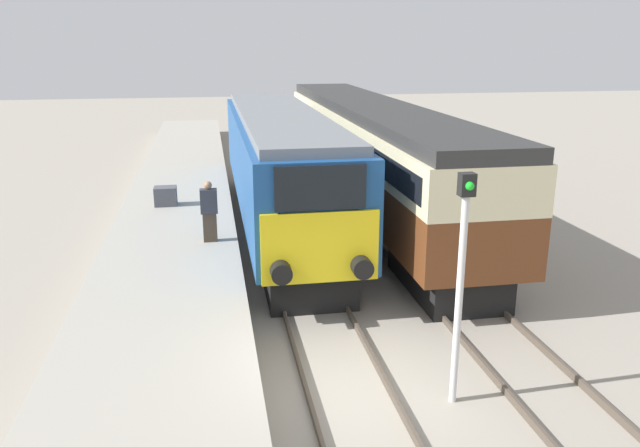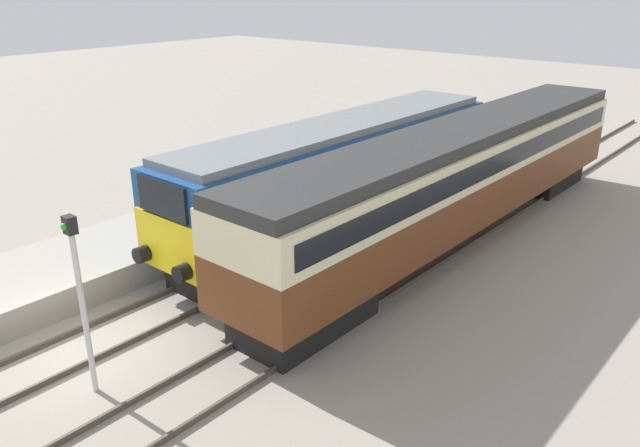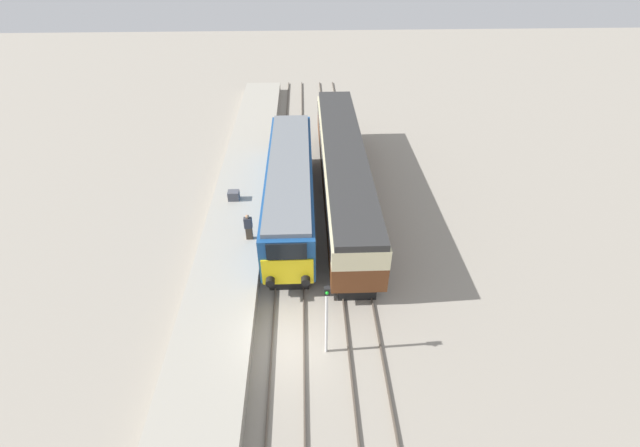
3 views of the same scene
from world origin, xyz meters
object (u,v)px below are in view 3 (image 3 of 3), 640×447
Objects in this scene: locomotive at (290,186)px; person_on_platform at (249,227)px; passenger_carriage at (344,168)px; signal_post at (327,316)px; luggage_crate at (234,195)px.

locomotive reaches higher than person_on_platform.
passenger_carriage reaches higher than person_on_platform.
locomotive is 0.76× the size of passenger_carriage.
person_on_platform is (-5.66, -5.14, -0.74)m from passenger_carriage.
signal_post reaches higher than luggage_crate.
locomotive is 4.05m from person_on_platform.
signal_post is 12.44m from luggage_crate.
signal_post is (3.96, -7.15, 0.75)m from person_on_platform.
passenger_carriage is 7.68m from person_on_platform.
locomotive is at bearing -151.88° from passenger_carriage.
signal_post is at bearing -61.03° from person_on_platform.
person_on_platform reaches higher than luggage_crate.
person_on_platform is 8.21m from signal_post.
locomotive is 21.12× the size of luggage_crate.
signal_post is 5.66× the size of luggage_crate.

